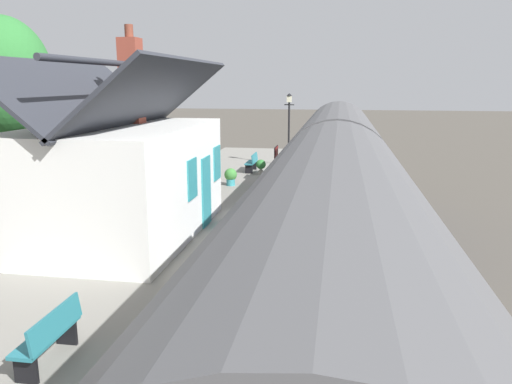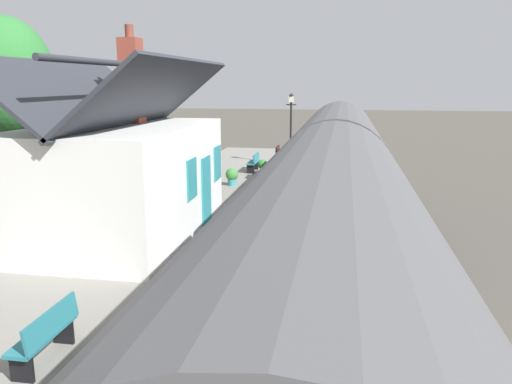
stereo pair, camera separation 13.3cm
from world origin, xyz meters
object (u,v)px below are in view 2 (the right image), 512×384
Objects in this scene: bench_by_lamp at (46,334)px; planter_edge_far at (263,167)px; train at (333,208)px; planter_under_sign at (232,176)px; planter_corner_building at (259,190)px; lamp_post_platform at (291,116)px; tree_distant at (7,78)px; planter_by_door at (174,177)px; station_building at (122,176)px; planter_bench_right at (189,172)px; station_sign_board at (277,155)px; bench_near_building at (254,162)px.

bench_by_lamp is 16.73m from planter_edge_far.
planter_under_sign is (8.77, 4.42, -0.99)m from train.
planter_corner_building is 0.16× the size of lamp_post_platform.
train is 2.71× the size of tree_distant.
planter_by_door is at bearing 115.21° from planter_under_sign.
planter_edge_far is (10.17, -2.34, -1.34)m from station_building.
train is 9.87m from planter_under_sign.
lamp_post_platform reaches higher than planter_bench_right.
planter_edge_far is (11.69, 3.58, -1.05)m from train.
planter_bench_right is at bearing 89.33° from station_sign_board.
train is at bearing -156.55° from planter_corner_building.
planter_by_door is 8.02m from lamp_post_platform.
train is 33.74× the size of planter_corner_building.
bench_near_building is 5.73m from planter_corner_building.
planter_by_door is 0.89× the size of planter_bench_right.
planter_edge_far is at bearing -60.23° from planter_bench_right.
lamp_post_platform is at bearing -18.69° from planter_under_sign.
station_building is 10.94m from bench_near_building.
train is 27.08× the size of planter_under_sign.
planter_under_sign reaches higher than planter_bench_right.
bench_near_building is at bearing -29.20° from planter_by_door.
station_building is 0.94× the size of tree_distant.
bench_near_building is (10.72, -1.83, -1.21)m from station_building.
planter_under_sign is (-3.46, 0.32, -0.07)m from bench_near_building.
station_building reaches higher than planter_by_door.
tree_distant is (-3.53, 6.05, 4.14)m from planter_bench_right.
station_building reaches higher than bench_by_lamp.
planter_corner_building is 0.61× the size of planter_bench_right.
lamp_post_platform is (19.36, -1.70, 2.12)m from bench_by_lamp.
planter_edge_far is at bearing 17.04° from train.
tree_distant is at bearing 91.52° from planter_corner_building.
planter_under_sign reaches higher than planter_corner_building.
planter_bench_right is (3.27, 3.80, -0.01)m from planter_corner_building.
planter_edge_far is 0.19× the size of lamp_post_platform.
station_building reaches higher than planter_corner_building.
bench_near_building is 3.48m from planter_under_sign.
planter_under_sign is 9.55m from tree_distant.
planter_by_door is 2.18m from planter_bench_right.
planter_under_sign is 0.85× the size of planter_by_door.
planter_edge_far is 0.09× the size of tree_distant.
planter_bench_right is 0.64× the size of station_sign_board.
planter_by_door is 7.41m from tree_distant.
tree_distant is (-5.31, 9.15, 4.09)m from planter_edge_far.
bench_near_building and bench_by_lamp have the same top height.
planter_bench_right is 0.27× the size of lamp_post_platform.
train is 6.65m from bench_by_lamp.
train is 14.67× the size of bench_near_building.
train is at bearing -146.01° from planter_bench_right.
station_sign_board is (2.12, -3.98, 0.70)m from planter_by_door.
station_building is 10.52m from planter_edge_far.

